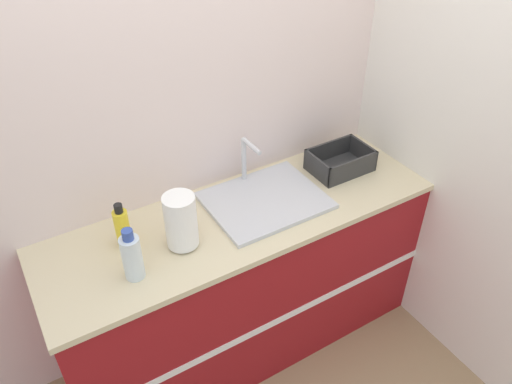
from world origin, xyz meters
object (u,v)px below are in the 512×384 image
(sink, at_px, (264,198))
(bottle_clear, at_px, (132,256))
(bottle_yellow, at_px, (122,227))
(dish_rack, at_px, (340,163))
(paper_towel_roll, at_px, (181,221))

(sink, bearing_deg, bottle_clear, -168.20)
(sink, height_order, bottle_yellow, sink)
(dish_rack, distance_m, bottle_yellow, 1.13)
(sink, bearing_deg, paper_towel_roll, -170.35)
(paper_towel_roll, xyz_separation_m, dish_rack, (0.92, 0.11, -0.09))
(dish_rack, bearing_deg, bottle_yellow, 178.74)
(dish_rack, xyz_separation_m, bottle_yellow, (-1.13, 0.02, 0.05))
(sink, distance_m, dish_rack, 0.47)
(sink, bearing_deg, dish_rack, 3.47)
(paper_towel_roll, distance_m, bottle_clear, 0.25)
(dish_rack, bearing_deg, bottle_clear, -171.55)
(sink, distance_m, paper_towel_roll, 0.47)
(paper_towel_roll, bearing_deg, bottle_clear, -164.18)
(sink, xyz_separation_m, bottle_yellow, (-0.66, 0.05, 0.08))
(bottle_clear, bearing_deg, sink, 11.80)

